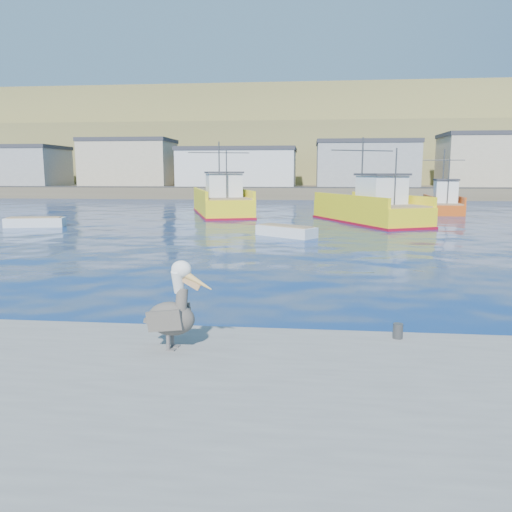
% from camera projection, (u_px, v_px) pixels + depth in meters
% --- Properties ---
extents(ground, '(260.00, 260.00, 0.00)m').
position_uv_depth(ground, '(263.00, 312.00, 13.66)').
color(ground, navy).
rests_on(ground, ground).
extents(dock_bollards, '(36.20, 0.20, 0.30)m').
position_uv_depth(dock_bollards, '(277.00, 327.00, 10.15)').
color(dock_bollards, '#4C4C4C').
rests_on(dock_bollards, dock).
extents(far_shore, '(200.00, 81.00, 24.00)m').
position_uv_depth(far_shore, '(304.00, 151.00, 119.31)').
color(far_shore, brown).
rests_on(far_shore, ground).
extents(trawler_yellow_a, '(7.65, 13.11, 6.66)m').
position_uv_depth(trawler_yellow_a, '(222.00, 202.00, 45.28)').
color(trawler_yellow_a, yellow).
rests_on(trawler_yellow_a, ground).
extents(trawler_yellow_b, '(8.31, 11.90, 6.52)m').
position_uv_depth(trawler_yellow_b, '(370.00, 209.00, 37.64)').
color(trawler_yellow_b, yellow).
rests_on(trawler_yellow_b, ground).
extents(boat_orange, '(3.76, 7.37, 5.93)m').
position_uv_depth(boat_orange, '(443.00, 203.00, 46.62)').
color(boat_orange, '#C74912').
rests_on(boat_orange, ground).
extents(skiff_left, '(4.13, 2.27, 0.85)m').
position_uv_depth(skiff_left, '(35.00, 223.00, 35.05)').
color(skiff_left, silver).
rests_on(skiff_left, ground).
extents(skiff_mid, '(3.80, 3.26, 0.81)m').
position_uv_depth(skiff_mid, '(286.00, 232.00, 29.74)').
color(skiff_mid, silver).
rests_on(skiff_mid, ground).
extents(pelican, '(1.37, 0.65, 1.68)m').
position_uv_depth(pelican, '(173.00, 311.00, 9.24)').
color(pelican, '#595451').
rests_on(pelican, dock).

